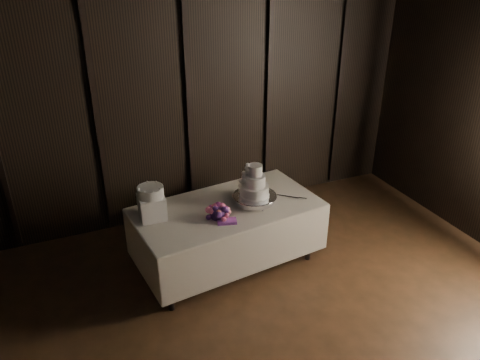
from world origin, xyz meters
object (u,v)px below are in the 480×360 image
object	(u,v)px
wedding_cake	(253,185)
bouquet	(218,212)
box_pedestal	(152,207)
cake_stand	(255,199)
small_cake	(151,192)
display_table	(228,233)

from	to	relation	value
wedding_cake	bouquet	world-z (taller)	wedding_cake
wedding_cake	bouquet	xyz separation A→B (m)	(-0.45, -0.13, -0.16)
bouquet	box_pedestal	size ratio (longest dim) A/B	1.58
cake_stand	box_pedestal	xyz separation A→B (m)	(-1.10, 0.13, 0.08)
bouquet	small_cake	xyz separation A→B (m)	(-0.62, 0.27, 0.23)
cake_stand	box_pedestal	distance (m)	1.11
cake_stand	box_pedestal	size ratio (longest dim) A/B	1.86
cake_stand	wedding_cake	xyz separation A→B (m)	(-0.03, -0.02, 0.19)
cake_stand	box_pedestal	world-z (taller)	box_pedestal
bouquet	wedding_cake	bearing A→B (deg)	15.80
cake_stand	wedding_cake	world-z (taller)	wedding_cake
cake_stand	wedding_cake	distance (m)	0.19
cake_stand	bouquet	bearing A→B (deg)	-163.36
cake_stand	display_table	bearing A→B (deg)	172.66
wedding_cake	small_cake	xyz separation A→B (m)	(-1.07, 0.14, 0.07)
display_table	bouquet	xyz separation A→B (m)	(-0.17, -0.18, 0.41)
wedding_cake	small_cake	bearing A→B (deg)	-165.88
wedding_cake	box_pedestal	xyz separation A→B (m)	(-1.07, 0.14, -0.11)
display_table	bouquet	size ratio (longest dim) A/B	5.11
box_pedestal	small_cake	world-z (taller)	small_cake
display_table	wedding_cake	bearing A→B (deg)	-17.80
bouquet	box_pedestal	world-z (taller)	box_pedestal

